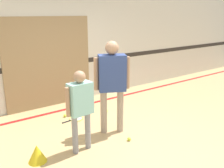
{
  "coord_description": "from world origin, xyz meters",
  "views": [
    {
      "loc": [
        -2.39,
        -3.43,
        2.24
      ],
      "look_at": [
        0.21,
        0.15,
        0.97
      ],
      "focal_mm": 40.0,
      "sensor_mm": 36.0,
      "label": 1
    }
  ],
  "objects_px": {
    "tennis_ball_by_spare_racket": "(65,116)",
    "training_cone": "(37,154)",
    "tennis_ball_stray_left": "(106,111)",
    "tennis_ball_near_instructor": "(129,139)",
    "person_instructor": "(112,78)",
    "racket_spare_on_floor": "(76,119)",
    "person_student_left": "(80,103)"
  },
  "relations": [
    {
      "from": "tennis_ball_by_spare_racket",
      "to": "training_cone",
      "type": "xyz_separation_m",
      "value": [
        -1.1,
        -1.33,
        0.11
      ]
    },
    {
      "from": "tennis_ball_stray_left",
      "to": "training_cone",
      "type": "distance_m",
      "value": 2.25
    },
    {
      "from": "tennis_ball_near_instructor",
      "to": "training_cone",
      "type": "height_order",
      "value": "training_cone"
    },
    {
      "from": "tennis_ball_by_spare_racket",
      "to": "tennis_ball_stray_left",
      "type": "distance_m",
      "value": 0.95
    },
    {
      "from": "person_instructor",
      "to": "tennis_ball_by_spare_racket",
      "type": "height_order",
      "value": "person_instructor"
    },
    {
      "from": "person_instructor",
      "to": "racket_spare_on_floor",
      "type": "bearing_deg",
      "value": 134.05
    },
    {
      "from": "person_student_left",
      "to": "tennis_ball_stray_left",
      "type": "height_order",
      "value": "person_student_left"
    },
    {
      "from": "tennis_ball_by_spare_racket",
      "to": "training_cone",
      "type": "height_order",
      "value": "training_cone"
    },
    {
      "from": "tennis_ball_stray_left",
      "to": "training_cone",
      "type": "xyz_separation_m",
      "value": [
        -2.0,
        -1.01,
        0.11
      ]
    },
    {
      "from": "person_instructor",
      "to": "tennis_ball_by_spare_racket",
      "type": "bearing_deg",
      "value": 136.69
    },
    {
      "from": "person_student_left",
      "to": "tennis_ball_stray_left",
      "type": "xyz_separation_m",
      "value": [
        1.27,
        1.12,
        -0.82
      ]
    },
    {
      "from": "tennis_ball_near_instructor",
      "to": "tennis_ball_stray_left",
      "type": "bearing_deg",
      "value": 72.44
    },
    {
      "from": "person_student_left",
      "to": "tennis_ball_stray_left",
      "type": "relative_size",
      "value": 20.88
    },
    {
      "from": "person_student_left",
      "to": "tennis_ball_near_instructor",
      "type": "xyz_separation_m",
      "value": [
        0.85,
        -0.22,
        -0.82
      ]
    },
    {
      "from": "tennis_ball_by_spare_racket",
      "to": "training_cone",
      "type": "bearing_deg",
      "value": -129.73
    },
    {
      "from": "tennis_ball_stray_left",
      "to": "tennis_ball_near_instructor",
      "type": "bearing_deg",
      "value": -107.56
    },
    {
      "from": "tennis_ball_by_spare_racket",
      "to": "person_student_left",
      "type": "bearing_deg",
      "value": -104.52
    },
    {
      "from": "tennis_ball_near_instructor",
      "to": "tennis_ball_stray_left",
      "type": "xyz_separation_m",
      "value": [
        0.43,
        1.35,
        0.0
      ]
    },
    {
      "from": "person_instructor",
      "to": "tennis_ball_near_instructor",
      "type": "height_order",
      "value": "person_instructor"
    },
    {
      "from": "tennis_ball_near_instructor",
      "to": "tennis_ball_by_spare_racket",
      "type": "relative_size",
      "value": 1.0
    },
    {
      "from": "person_instructor",
      "to": "tennis_ball_near_instructor",
      "type": "relative_size",
      "value": 26.68
    },
    {
      "from": "racket_spare_on_floor",
      "to": "tennis_ball_by_spare_racket",
      "type": "xyz_separation_m",
      "value": [
        -0.14,
        0.24,
        0.02
      ]
    },
    {
      "from": "person_instructor",
      "to": "training_cone",
      "type": "xyz_separation_m",
      "value": [
        -1.54,
        -0.14,
        -0.95
      ]
    },
    {
      "from": "tennis_ball_by_spare_racket",
      "to": "training_cone",
      "type": "distance_m",
      "value": 1.73
    },
    {
      "from": "tennis_ball_near_instructor",
      "to": "tennis_ball_by_spare_racket",
      "type": "bearing_deg",
      "value": 106.04
    },
    {
      "from": "tennis_ball_near_instructor",
      "to": "tennis_ball_stray_left",
      "type": "height_order",
      "value": "same"
    },
    {
      "from": "tennis_ball_by_spare_racket",
      "to": "tennis_ball_stray_left",
      "type": "height_order",
      "value": "same"
    },
    {
      "from": "person_instructor",
      "to": "tennis_ball_near_instructor",
      "type": "xyz_separation_m",
      "value": [
        0.04,
        -0.48,
        -1.06
      ]
    },
    {
      "from": "tennis_ball_near_instructor",
      "to": "tennis_ball_by_spare_racket",
      "type": "xyz_separation_m",
      "value": [
        -0.48,
        1.66,
        0.0
      ]
    },
    {
      "from": "person_student_left",
      "to": "tennis_ball_near_instructor",
      "type": "distance_m",
      "value": 1.2
    },
    {
      "from": "tennis_ball_by_spare_racket",
      "to": "tennis_ball_near_instructor",
      "type": "bearing_deg",
      "value": -73.96
    },
    {
      "from": "person_instructor",
      "to": "training_cone",
      "type": "bearing_deg",
      "value": -148.33
    }
  ]
}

